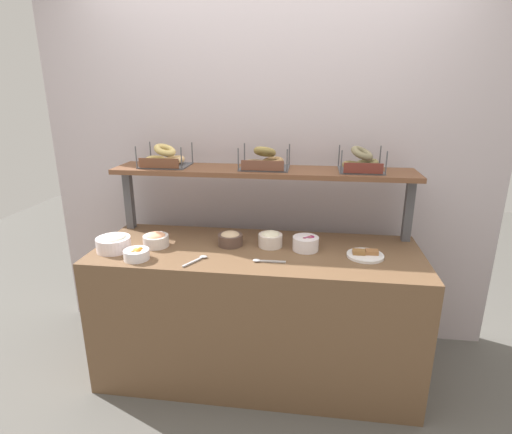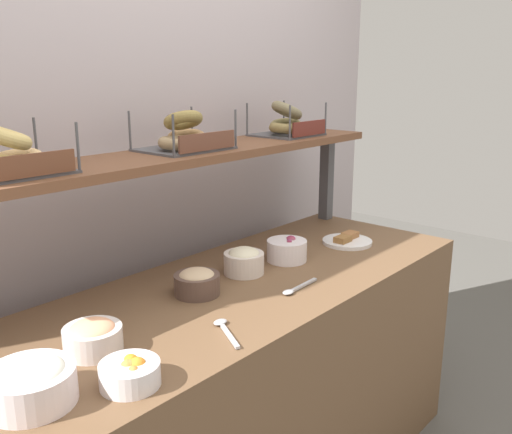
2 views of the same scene
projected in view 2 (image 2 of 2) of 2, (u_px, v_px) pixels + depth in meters
back_wall at (137, 164)px, 2.18m from camera, size 3.12×0.06×2.40m
deli_counter at (243, 393)px, 2.03m from camera, size 1.92×0.70×0.85m
shelf_riser_right at (327, 178)px, 2.70m from camera, size 0.05×0.05×0.40m
upper_shelf at (185, 155)px, 1.99m from camera, size 1.88×0.32×0.03m
bowl_lox_spread at (93, 337)px, 1.45m from camera, size 0.15×0.15×0.09m
bowl_hummus at (197, 282)px, 1.82m from camera, size 0.15×0.15×0.09m
bowl_fruit_salad at (130, 373)px, 1.29m from camera, size 0.14×0.14×0.07m
bowl_potato_salad at (244, 261)px, 2.00m from camera, size 0.14×0.14×0.10m
bowl_beet_salad at (287, 249)px, 2.14m from camera, size 0.15×0.15×0.09m
bowl_cream_cheese at (30, 382)px, 1.22m from camera, size 0.20×0.20×0.10m
serving_plate_white at (347, 241)px, 2.35m from camera, size 0.21×0.21×0.04m
serving_spoon_near_plate at (295, 289)px, 1.85m from camera, size 0.18×0.03×0.01m
serving_spoon_by_edge at (224, 328)px, 1.57m from camera, size 0.10×0.16×0.01m
bagel_basket_plain at (7, 158)px, 1.51m from camera, size 0.30×0.25×0.15m
bagel_basket_everything at (184, 137)px, 1.99m from camera, size 0.30×0.26×0.15m
bagel_basket_poppy at (287, 124)px, 2.41m from camera, size 0.26×0.25×0.16m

